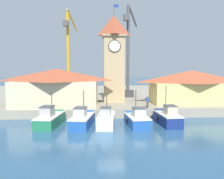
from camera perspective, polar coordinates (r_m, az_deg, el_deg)
ground_plane at (r=19.98m, az=-0.21°, el=-12.81°), size 300.00×300.00×0.00m
quay_wharf at (r=47.41m, az=-1.68°, el=-1.49°), size 120.00×40.00×1.15m
fishing_boat_far_left at (r=25.23m, az=-15.89°, el=-7.32°), size 2.57×5.34×3.69m
fishing_boat_left_outer at (r=24.24m, az=-7.77°, el=-7.72°), size 2.67×5.23×3.87m
fishing_boat_left_inner at (r=23.85m, az=-1.53°, el=-7.82°), size 2.23×4.36×3.72m
fishing_boat_mid_left at (r=24.27m, az=6.54°, el=-7.75°), size 2.48×4.50×3.94m
fishing_boat_center at (r=25.46m, az=14.28°, el=-7.10°), size 2.26×4.76×4.33m
clock_tower at (r=34.31m, az=0.52°, el=8.70°), size 3.62×3.62×14.93m
warehouse_left at (r=31.64m, az=-14.26°, el=0.73°), size 11.65×7.26×5.13m
warehouse_right at (r=34.55m, az=20.10°, el=0.78°), size 12.12×5.57×4.91m
port_crane_near at (r=40.18m, az=4.25°, el=7.21°), size 3.75×8.83×16.63m
port_crane_far at (r=45.14m, az=-11.29°, el=6.87°), size 2.11×9.09×16.95m
dock_worker_near_tower at (r=28.87m, az=9.28°, el=-3.14°), size 0.34×0.22×1.62m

